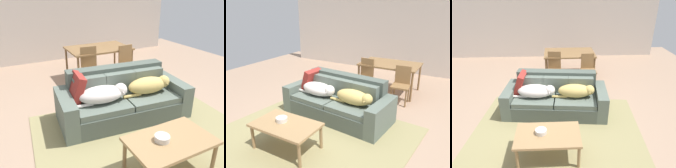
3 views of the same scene
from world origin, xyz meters
The scene contains 12 objects.
ground_plane centered at (0.00, 0.00, 0.00)m, with size 10.00×10.00×0.00m, color tan.
back_partition centered at (0.00, 4.00, 1.35)m, with size 8.00×0.12×2.70m, color beige.
area_rug centered at (0.14, -0.86, 0.01)m, with size 3.28×2.82×0.01m, color #93895A.
couch centered at (0.15, 0.03, 0.32)m, with size 2.29×1.16×0.85m.
dog_on_left_cushion centered at (-0.26, -0.09, 0.56)m, with size 0.94×0.46×0.28m.
dog_on_right_cushion centered at (0.59, -0.15, 0.58)m, with size 0.90×0.40×0.28m.
throw_pillow_by_left_arm centered at (-0.63, 0.16, 0.64)m, with size 0.13×0.47×0.47m, color maroon.
coffee_table centered at (0.00, -1.41, 0.41)m, with size 1.05×0.65×0.46m.
bowl_on_coffee_table centered at (-0.11, -1.38, 0.49)m, with size 0.18×0.18×0.07m, color silver.
dining_table centered at (0.59, 1.97, 0.71)m, with size 1.48×0.99×0.77m.
dining_chair_near_left centered at (0.13, 1.41, 0.51)m, with size 0.44×0.44×0.94m.
dining_chair_near_right centered at (1.07, 1.37, 0.49)m, with size 0.42×0.42×0.88m.
Camera 3 is at (0.12, -4.16, 2.68)m, focal length 34.33 mm.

